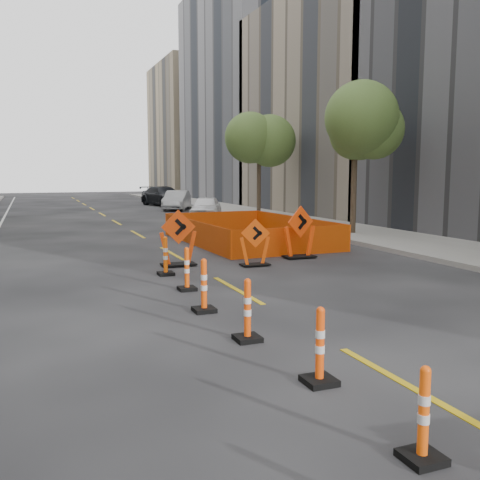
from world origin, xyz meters
name	(u,v)px	position (x,y,z in m)	size (l,w,h in m)	color
ground_plane	(326,340)	(0.00, 0.00, 0.00)	(140.00, 140.00, 0.00)	black
sidewalk_right	(364,234)	(9.00, 12.00, 0.07)	(4.00, 90.00, 0.15)	gray
bld_right_c	(366,108)	(17.00, 23.80, 7.00)	(12.00, 16.00, 14.00)	gray
bld_right_d	(266,95)	(17.00, 40.20, 10.00)	(12.00, 18.00, 20.00)	gray
bld_right_e	(206,130)	(17.00, 58.60, 8.00)	(12.00, 14.00, 16.00)	tan
tree_r_b	(355,128)	(8.40, 12.00, 4.53)	(2.80, 2.80, 5.95)	#382B1E
tree_r_c	(259,141)	(8.40, 22.00, 4.53)	(2.80, 2.80, 5.95)	#382B1E
channelizer_1	(424,414)	(-1.05, -3.49, 0.46)	(0.37, 0.37, 0.93)	#FF540A
channelizer_2	(320,346)	(-1.01, -1.52, 0.51)	(0.40, 0.40, 1.01)	#F7460A
channelizer_3	(247,310)	(-1.19, 0.44, 0.51)	(0.40, 0.40, 1.02)	#F3470A
channelizer_4	(204,285)	(-1.29, 2.41, 0.52)	(0.41, 0.41, 1.05)	#FF4D0A
channelizer_5	(187,269)	(-1.07, 4.38, 0.50)	(0.39, 0.39, 1.00)	#F44E0A
channelizer_6	(166,256)	(-1.09, 6.35, 0.51)	(0.40, 0.40, 1.03)	#ED570A
chevron_sign_left	(178,238)	(-0.42, 7.56, 0.82)	(1.09, 0.65, 1.63)	#E03B09
chevron_sign_center	(255,242)	(1.64, 6.76, 0.69)	(0.91, 0.55, 1.37)	#FF510A
chevron_sign_right	(300,232)	(3.51, 7.56, 0.83)	(1.10, 0.66, 1.65)	#FF420A
safety_fence	(247,230)	(3.45, 11.81, 0.46)	(4.37, 7.43, 0.93)	#F3480C
parked_car_near	(206,208)	(5.06, 21.89, 0.68)	(1.61, 4.00, 1.36)	white
parked_car_mid	(177,200)	(5.54, 30.18, 0.70)	(1.48, 4.25, 1.40)	#A4A5A9
parked_car_far	(164,196)	(5.91, 35.61, 0.78)	(2.19, 5.40, 1.57)	black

